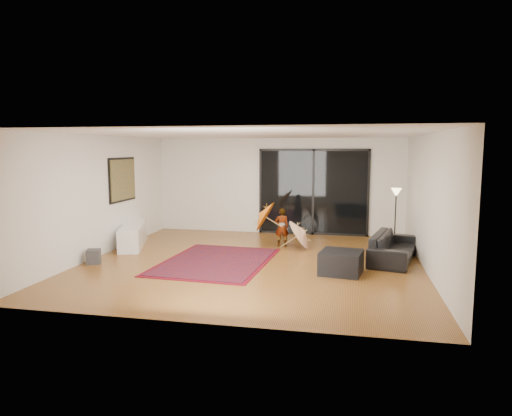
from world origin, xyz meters
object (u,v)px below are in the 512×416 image
(sofa, at_px, (393,247))
(child, at_px, (282,227))
(ottoman, at_px, (341,262))
(media_console, at_px, (133,235))

(sofa, bearing_deg, child, 82.87)
(ottoman, relative_size, child, 0.81)
(media_console, relative_size, sofa, 0.95)
(child, bearing_deg, media_console, -1.21)
(ottoman, xyz_separation_m, child, (-1.49, 2.22, 0.26))
(media_console, relative_size, ottoman, 2.51)
(ottoman, bearing_deg, sofa, 49.69)
(sofa, bearing_deg, media_console, 100.60)
(sofa, height_order, child, child)
(media_console, xyz_separation_m, sofa, (6.20, -0.25, 0.03))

